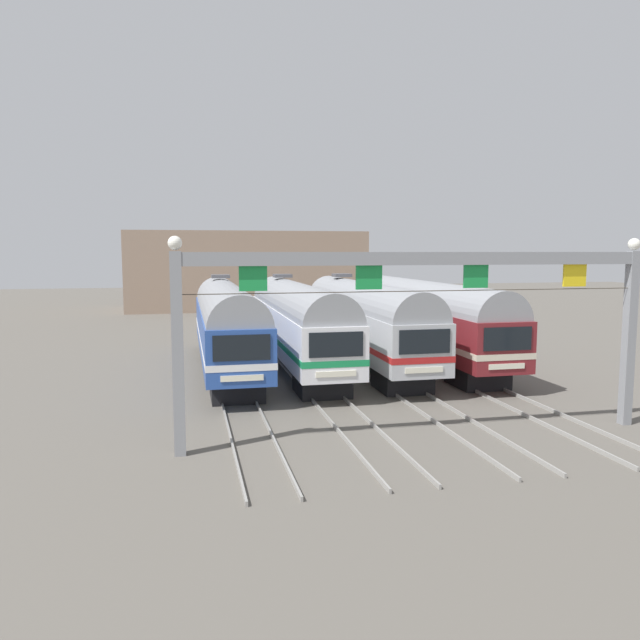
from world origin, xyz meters
TOP-DOWN VIEW (x-y plane):
  - ground_plane at (0.00, 0.00)m, footprint 160.00×160.00m
  - track_bed at (0.00, 17.00)m, footprint 13.06×70.00m
  - commuter_train_blue at (-5.78, -0.00)m, footprint 2.88×18.06m
  - commuter_train_white at (-1.93, -0.00)m, footprint 2.88×18.06m
  - commuter_train_stainless at (1.93, -0.00)m, footprint 2.88×18.06m
  - commuter_train_maroon at (5.78, -0.01)m, footprint 2.88×18.06m
  - catenary_gantry at (0.00, -13.50)m, footprint 16.80×0.44m
  - maintenance_building at (-1.08, 37.05)m, footprint 26.10×10.00m

SIDE VIEW (x-z plane):
  - ground_plane at x=0.00m, z-range 0.00..0.00m
  - track_bed at x=0.00m, z-range 0.00..0.15m
  - commuter_train_maroon at x=5.78m, z-range 0.30..5.07m
  - commuter_train_blue at x=-5.78m, z-range 0.16..5.21m
  - commuter_train_white at x=-1.93m, z-range 0.16..5.21m
  - commuter_train_stainless at x=1.93m, z-range 0.16..5.21m
  - maintenance_building at x=-1.08m, z-range 0.00..8.63m
  - catenary_gantry at x=0.00m, z-range 1.60..8.57m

